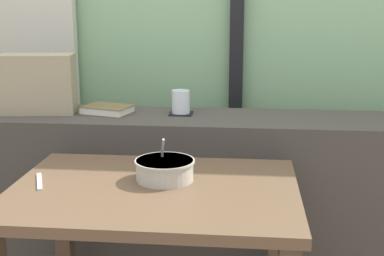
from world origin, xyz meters
name	(u,v)px	position (x,y,z in m)	size (l,w,h in m)	color
curtain_left_panel	(21,7)	(-0.90, 1.04, 1.25)	(0.56, 0.06, 2.50)	beige
dark_console_ledge	(184,203)	(0.00, 0.55, 0.40)	(2.80, 0.39, 0.80)	#423D38
breakfast_table	(155,220)	(-0.03, -0.06, 0.58)	(0.95, 0.70, 0.69)	brown
coaster_square	(181,114)	(-0.01, 0.59, 0.80)	(0.10, 0.10, 0.01)	black
juice_glass	(181,103)	(-0.01, 0.59, 0.85)	(0.08, 0.08, 0.10)	white
closed_book	(107,109)	(-0.35, 0.58, 0.82)	(0.24, 0.20, 0.03)	brown
throw_pillow	(38,84)	(-0.64, 0.55, 0.93)	(0.32, 0.14, 0.26)	tan
soup_bowl	(165,170)	(0.00, 0.01, 0.73)	(0.20, 0.20, 0.15)	#BCB7A8
fork_utensil	(39,181)	(-0.42, -0.06, 0.70)	(0.02, 0.17, 0.01)	silver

